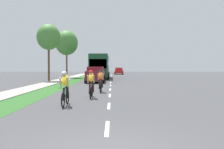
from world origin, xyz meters
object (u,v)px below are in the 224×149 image
object	(u,v)px
cyclist_distant	(102,81)
street_tree_near	(50,37)
cyclist_lead	(66,88)
suv_maroon	(97,74)
sedan_red	(120,71)
cyclist_trailing	(92,84)
pickup_silver	(120,70)
street_tree_far	(68,43)
bus_dark_green	(101,65)

from	to	relation	value
cyclist_distant	street_tree_near	distance (m)	15.12
street_tree_near	cyclist_lead	bearing A→B (deg)	-73.36
cyclist_distant	suv_maroon	bearing A→B (deg)	95.86
suv_maroon	sedan_red	world-z (taller)	suv_maroon
cyclist_trailing	street_tree_near	world-z (taller)	street_tree_near
cyclist_lead	pickup_silver	size ratio (longest dim) A/B	0.34
street_tree_near	street_tree_far	distance (m)	9.40
cyclist_distant	suv_maroon	size ratio (longest dim) A/B	0.37
sedan_red	cyclist_lead	bearing A→B (deg)	-94.62
cyclist_trailing	pickup_silver	world-z (taller)	pickup_silver
cyclist_trailing	bus_dark_green	world-z (taller)	bus_dark_green
cyclist_lead	sedan_red	xyz separation A→B (m)	(3.66, 45.23, -0.04)
suv_maroon	cyclist_lead	bearing A→B (deg)	-90.85
pickup_silver	street_tree_far	bearing A→B (deg)	-108.68
bus_dark_green	street_tree_near	xyz separation A→B (m)	(-5.85, -7.61, 3.36)
sedan_red	cyclist_trailing	bearing A→B (deg)	-93.67
cyclist_lead	street_tree_far	world-z (taller)	street_tree_far
cyclist_lead	pickup_silver	world-z (taller)	pickup_silver
suv_maroon	street_tree_near	world-z (taller)	street_tree_near
cyclist_trailing	cyclist_distant	bearing A→B (deg)	82.52
cyclist_distant	street_tree_near	size ratio (longest dim) A/B	0.25
cyclist_trailing	sedan_red	size ratio (longest dim) A/B	0.40
bus_dark_green	street_tree_near	world-z (taller)	street_tree_near
cyclist_lead	street_tree_far	bearing A→B (deg)	100.37
cyclist_distant	bus_dark_green	distance (m)	20.35
pickup_silver	bus_dark_green	bearing A→B (deg)	-97.31
suv_maroon	pickup_silver	world-z (taller)	suv_maroon
cyclist_trailing	suv_maroon	size ratio (longest dim) A/B	0.37
sedan_red	street_tree_near	xyz separation A→B (m)	(-9.20, -26.68, 4.57)
pickup_silver	cyclist_distant	bearing A→B (deg)	-93.10
bus_dark_green	street_tree_near	distance (m)	10.17
suv_maroon	bus_dark_green	distance (m)	9.66
sedan_red	street_tree_far	size ratio (longest dim) A/B	0.57
suv_maroon	sedan_red	distance (m)	28.89
bus_dark_green	pickup_silver	size ratio (longest dim) A/B	2.27
bus_dark_green	street_tree_far	world-z (taller)	street_tree_far
cyclist_trailing	street_tree_near	xyz separation A→B (m)	(-6.48, 15.74, 4.53)
cyclist_trailing	bus_dark_green	size ratio (longest dim) A/B	0.15
sedan_red	pickup_silver	bearing A→B (deg)	88.02
street_tree_far	street_tree_near	bearing A→B (deg)	-92.62
cyclist_lead	cyclist_distant	bearing A→B (deg)	77.13
street_tree_far	cyclist_lead	bearing A→B (deg)	-79.63
bus_dark_green	pickup_silver	distance (m)	28.97
cyclist_trailing	cyclist_lead	bearing A→B (deg)	-108.46
cyclist_lead	street_tree_far	size ratio (longest dim) A/B	0.23
pickup_silver	street_tree_near	bearing A→B (deg)	-104.71
cyclist_lead	pickup_silver	bearing A→B (deg)	85.84
cyclist_trailing	bus_dark_green	xyz separation A→B (m)	(-0.63, 23.34, 1.17)
cyclist_distant	pickup_silver	distance (m)	49.08
cyclist_lead	bus_dark_green	world-z (taller)	bus_dark_green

